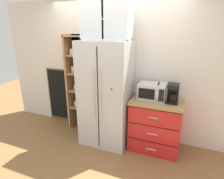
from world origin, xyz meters
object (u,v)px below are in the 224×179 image
Objects in this scene: chalkboard_menu at (60,95)px; refrigerator at (107,94)px; microwave at (152,91)px; coffee_maker at (173,93)px; bottle_green at (157,93)px; mug_sage at (157,99)px; bottle_amber at (158,92)px.

refrigerator is at bearing -14.51° from chalkboard_menu.
microwave is at bearing -5.83° from chalkboard_menu.
coffee_maker is 0.24m from bottle_green.
bottle_green is (-0.23, -0.03, -0.03)m from coffee_maker.
chalkboard_menu is at bearing 165.49° from refrigerator.
chalkboard_menu is at bearing 173.98° from coffee_maker.
bottle_amber reaches higher than mug_sage.
mug_sage is at bearing -8.64° from chalkboard_menu.
microwave is 0.11m from bottle_amber.
refrigerator is 6.36× the size of bottle_green.
microwave is at bearing 172.80° from coffee_maker.
bottle_amber is at bearing 90.69° from mug_sage.
microwave is 0.18m from mug_sage.
chalkboard_menu is at bearing 175.28° from bottle_amber.
refrigerator is at bearing -177.05° from bottle_green.
refrigerator is 1.11m from coffee_maker.
microwave is 0.37× the size of chalkboard_menu.
bottle_green is at bearing -37.07° from microwave.
mug_sage is (-0.23, -0.08, -0.11)m from coffee_maker.
microwave is 0.34m from coffee_maker.
mug_sage is 0.17m from bottle_amber.
bottle_amber is at bearing 17.31° from microwave.
bottle_amber is (0.10, 0.03, -0.00)m from microwave.
chalkboard_menu is (-2.14, 0.33, -0.33)m from mug_sage.
bottle_green reaches higher than mug_sage.
microwave is at bearing -162.69° from bottle_amber.
refrigerator is 1.35m from chalkboard_menu.
coffee_maker is 0.26× the size of chalkboard_menu.
refrigerator is at bearing -175.88° from coffee_maker.
refrigerator is at bearing -179.75° from mug_sage.
refrigerator reaches higher than chalkboard_menu.
coffee_maker is at bearing 4.12° from refrigerator.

